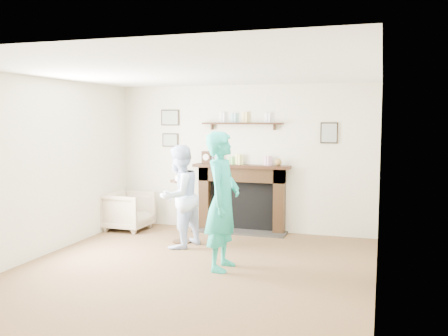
{
  "coord_description": "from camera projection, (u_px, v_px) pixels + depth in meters",
  "views": [
    {
      "loc": [
        2.27,
        -5.75,
        1.92
      ],
      "look_at": [
        0.16,
        0.9,
        1.24
      ],
      "focal_mm": 40.0,
      "sensor_mm": 36.0,
      "label": 1
    }
  ],
  "objects": [
    {
      "name": "woman",
      "position": [
        223.0,
        269.0,
        6.43
      ],
      "size": [
        0.42,
        0.64,
        1.77
      ],
      "primitive_type": "imported",
      "rotation": [
        0.0,
        0.0,
        1.57
      ],
      "color": "teal",
      "rests_on": "ground"
    },
    {
      "name": "room_shell",
      "position": [
        208.0,
        141.0,
        6.82
      ],
      "size": [
        4.54,
        5.02,
        2.52
      ],
      "color": "beige",
      "rests_on": "ground"
    },
    {
      "name": "ground",
      "position": [
        190.0,
        271.0,
        6.32
      ],
      "size": [
        5.0,
        5.0,
        0.0
      ],
      "primitive_type": "plane",
      "color": "brown",
      "rests_on": "ground"
    },
    {
      "name": "pedestal_table",
      "position": [
        182.0,
        199.0,
        7.74
      ],
      "size": [
        0.35,
        0.35,
        1.13
      ],
      "color": "black",
      "rests_on": "ground"
    },
    {
      "name": "man",
      "position": [
        180.0,
        247.0,
        7.52
      ],
      "size": [
        0.78,
        0.89,
        1.54
      ],
      "primitive_type": "imported",
      "rotation": [
        0.0,
        0.0,
        -1.87
      ],
      "color": "silver",
      "rests_on": "ground"
    },
    {
      "name": "armchair",
      "position": [
        129.0,
        230.0,
        8.7
      ],
      "size": [
        0.75,
        0.73,
        0.66
      ],
      "primitive_type": "imported",
      "rotation": [
        0.0,
        0.0,
        1.53
      ],
      "color": "tan",
      "rests_on": "ground"
    }
  ]
}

